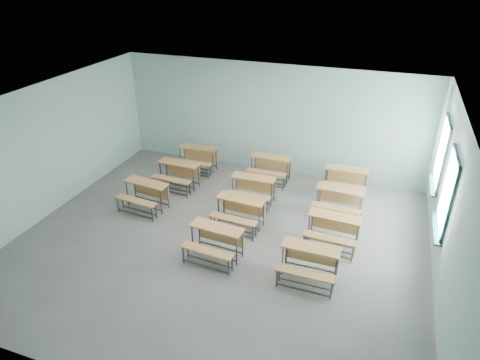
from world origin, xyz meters
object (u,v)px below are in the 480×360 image
object	(u,v)px
desk_unit_r1c0	(145,192)
desk_unit_r3c2	(346,178)
desk_unit_r0c1	(215,239)
desk_unit_r1c1	(239,209)
desk_unit_r1c2	(333,227)
desk_unit_r2c1	(252,187)
desk_unit_r0c2	(309,259)
desk_unit_r2c2	(339,199)
desk_unit_r3c0	(197,156)
desk_unit_r2c0	(177,172)
desk_unit_r3c1	(270,165)

from	to	relation	value
desk_unit_r1c0	desk_unit_r3c2	size ratio (longest dim) A/B	1.06
desk_unit_r0c1	desk_unit_r1c1	xyz separation A→B (m)	(0.08, 1.30, 0.00)
desk_unit_r1c2	desk_unit_r2c1	distance (m)	2.55
desk_unit_r0c1	desk_unit_r1c2	distance (m)	2.61
desk_unit_r1c0	desk_unit_r3c2	bearing A→B (deg)	34.25
desk_unit_r0c2	desk_unit_r1c0	bearing A→B (deg)	164.24
desk_unit_r2c1	desk_unit_r2c2	distance (m)	2.21
desk_unit_r1c1	desk_unit_r3c0	distance (m)	3.32
desk_unit_r1c0	desk_unit_r3c0	distance (m)	2.50
desk_unit_r1c2	desk_unit_r3c0	xyz separation A→B (m)	(-4.43, 2.47, 0.00)
desk_unit_r3c0	desk_unit_r2c2	bearing A→B (deg)	-17.29
desk_unit_r3c2	desk_unit_r2c0	bearing A→B (deg)	-165.62
desk_unit_r2c2	desk_unit_r2c0	bearing A→B (deg)	-177.74
desk_unit_r2c0	desk_unit_r2c1	bearing A→B (deg)	0.12
desk_unit_r2c0	desk_unit_r2c2	world-z (taller)	same
desk_unit_r3c0	desk_unit_r1c1	bearing A→B (deg)	-50.01
desk_unit_r0c1	desk_unit_r2c2	size ratio (longest dim) A/B	1.02
desk_unit_r0c1	desk_unit_r2c1	distance (m)	2.46
desk_unit_r3c2	desk_unit_r1c2	bearing A→B (deg)	-89.55
desk_unit_r2c1	desk_unit_r3c0	size ratio (longest dim) A/B	0.99
desk_unit_r1c2	desk_unit_r0c2	bearing A→B (deg)	-98.36
desk_unit_r1c1	desk_unit_r2c2	size ratio (longest dim) A/B	1.01
desk_unit_r2c2	desk_unit_r2c1	bearing A→B (deg)	-174.45
desk_unit_r0c1	desk_unit_r0c2	size ratio (longest dim) A/B	1.05
desk_unit_r1c0	desk_unit_r3c1	world-z (taller)	same
desk_unit_r2c1	desk_unit_r3c0	world-z (taller)	same
desk_unit_r1c2	desk_unit_r2c1	size ratio (longest dim) A/B	1.02
desk_unit_r1c1	desk_unit_r3c2	size ratio (longest dim) A/B	1.03
desk_unit_r0c2	desk_unit_r2c0	size ratio (longest dim) A/B	0.97
desk_unit_r0c1	desk_unit_r1c2	size ratio (longest dim) A/B	1.02
desk_unit_r0c1	desk_unit_r0c2	world-z (taller)	same
desk_unit_r2c0	desk_unit_r0c1	bearing A→B (deg)	-46.06
desk_unit_r3c0	desk_unit_r2c0	bearing A→B (deg)	-95.08
desk_unit_r2c1	desk_unit_r3c1	distance (m)	1.39
desk_unit_r2c1	desk_unit_r2c2	xyz separation A→B (m)	(2.20, 0.12, 0.00)
desk_unit_r3c0	desk_unit_r1c0	bearing A→B (deg)	-99.43
desk_unit_r1c2	desk_unit_r3c2	distance (m)	2.50
desk_unit_r3c0	desk_unit_r0c1	bearing A→B (deg)	-62.47
desk_unit_r3c2	desk_unit_r3c1	bearing A→B (deg)	177.61
desk_unit_r0c1	desk_unit_r1c0	distance (m)	2.77
desk_unit_r0c2	desk_unit_r1c2	xyz separation A→B (m)	(0.26, 1.30, 0.00)
desk_unit_r2c0	desk_unit_r3c0	distance (m)	1.16
desk_unit_r1c0	desk_unit_r2c0	bearing A→B (deg)	85.25
desk_unit_r0c2	desk_unit_r3c2	xyz separation A→B (m)	(0.21, 3.80, 0.00)
desk_unit_r1c0	desk_unit_r3c0	size ratio (longest dim) A/B	1.04
desk_unit_r2c1	desk_unit_r0c2	bearing A→B (deg)	-52.07
desk_unit_r0c2	desk_unit_r2c0	bearing A→B (deg)	148.66
desk_unit_r3c1	desk_unit_r3c2	xyz separation A→B (m)	(2.14, -0.06, 0.00)
desk_unit_r1c0	desk_unit_r0c1	bearing A→B (deg)	-21.28
desk_unit_r0c1	desk_unit_r3c2	size ratio (longest dim) A/B	1.04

